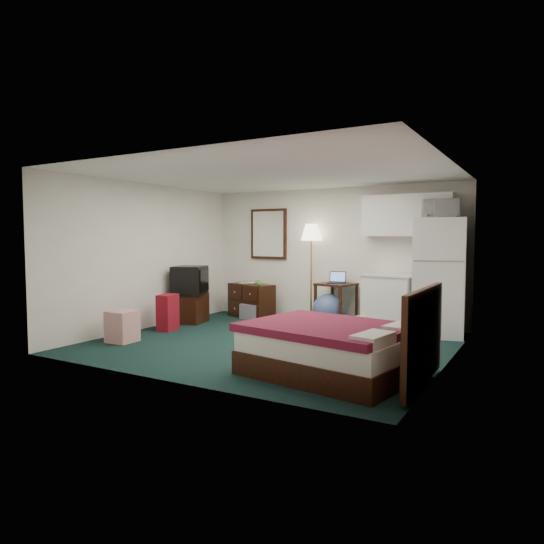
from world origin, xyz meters
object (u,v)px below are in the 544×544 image
Objects in this scene: floor_lamp at (311,273)px; tv_stand at (190,308)px; kitchen_counter at (392,303)px; suitcase at (168,312)px; fridge at (438,277)px; dresser at (251,301)px; bed at (330,350)px; desk at (336,304)px.

floor_lamp is 3.14× the size of tv_stand.
kitchen_counter is 3.65m from tv_stand.
tv_stand is 0.95× the size of suitcase.
floor_lamp is at bearing 164.46° from fridge.
tv_stand is (-1.88, -1.28, -0.65)m from floor_lamp.
fridge is at bearing 4.46° from kitchen_counter.
dresser is at bearing 169.20° from fridge.
kitchen_counter reaches higher than tv_stand.
fridge is 3.23× the size of tv_stand.
fridge is 3.08m from bed.
bed is at bearing -57.33° from desk.
dresser is 2.80m from kitchen_counter.
fridge is at bearing 17.42° from dresser.
tv_stand is (-3.46, -1.14, -0.19)m from kitchen_counter.
dresser reaches higher than suitcase.
kitchen_counter is (1.02, -0.02, 0.08)m from desk.
kitchen_counter is 1.58× the size of tv_stand.
dresser reaches higher than bed.
desk is 1.88m from fridge.
tv_stand is (-4.23, -1.06, -0.67)m from fridge.
dresser is 0.51× the size of fridge.
desk is 2.99m from suitcase.
bed is at bearing -76.64° from kitchen_counter.
tv_stand is (-3.62, 1.89, -0.02)m from bed.
suitcase is at bearing -86.57° from dresser.
dresser is 1.28m from tv_stand.
kitchen_counter reaches higher than dresser.
suitcase is (-3.45, 1.10, 0.02)m from bed.
bed is (1.19, -3.05, -0.09)m from desk.
desk is at bearing 20.02° from dresser.
bed reaches higher than tv_stand.
fridge is (1.79, -0.10, 0.56)m from desk.
suitcase reaches higher than bed.
tv_stand is at bearing -151.55° from kitchen_counter.
kitchen_counter reaches higher than bed.
kitchen_counter is 0.51× the size of bed.
fridge reaches higher than bed.
fridge is at bearing 0.46° from tv_stand.
dresser is 1.58× the size of suitcase.
floor_lamp is at bearing 20.58° from tv_stand.
kitchen_counter is 3.81m from suitcase.
desk reaches higher than suitcase.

